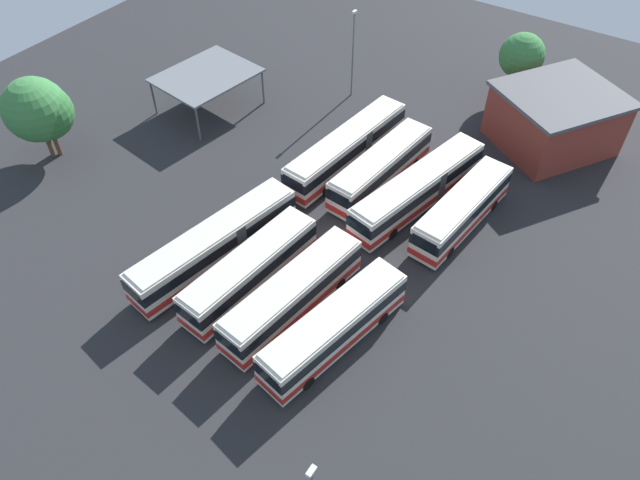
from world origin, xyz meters
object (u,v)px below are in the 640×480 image
object	(u,v)px
maintenance_shelter	(206,76)
bus_row1_slot3	(334,327)
bus_row1_slot0	(216,244)
depot_building	(555,119)
lamp_post_near_entrance	(353,51)
tree_north_edge	(36,110)
bus_row0_slot1	(381,168)
bus_row1_slot1	(250,270)
bus_row0_slot0	(347,148)
bus_row1_slot2	(292,294)
tree_northeast	(45,112)
bus_row0_slot3	(462,210)
tree_east_edge	(522,56)
bus_row0_slot2	(418,188)

from	to	relation	value
maintenance_shelter	bus_row1_slot3	bearing A→B (deg)	56.60
bus_row1_slot0	depot_building	size ratio (longest dim) A/B	1.11
lamp_post_near_entrance	tree_north_edge	xyz separation A→B (m)	(24.12, -17.64, -0.04)
bus_row0_slot1	bus_row1_slot3	world-z (taller)	same
bus_row1_slot1	bus_row1_slot3	distance (m)	7.84
bus_row0_slot0	bus_row0_slot1	size ratio (longest dim) A/B	1.21
bus_row1_slot2	maintenance_shelter	bearing A→B (deg)	-126.61
maintenance_shelter	tree_northeast	distance (m)	15.15
maintenance_shelter	bus_row1_slot1	bearing A→B (deg)	48.17
bus_row0_slot3	tree_east_edge	size ratio (longest dim) A/B	1.66
bus_row1_slot1	maintenance_shelter	size ratio (longest dim) A/B	1.20
bus_row0_slot2	lamp_post_near_entrance	size ratio (longest dim) A/B	1.63
bus_row0_slot1	maintenance_shelter	xyz separation A→B (m)	(-0.76, -20.17, 1.90)
bus_row0_slot2	bus_row1_slot0	world-z (taller)	same
tree_northeast	bus_row0_slot1	bearing A→B (deg)	115.65
tree_east_edge	bus_row0_slot3	bearing A→B (deg)	9.62
bus_row1_slot3	lamp_post_near_entrance	bearing A→B (deg)	-150.47
bus_row0_slot1	bus_row1_slot0	size ratio (longest dim) A/B	0.82
bus_row0_slot0	tree_north_edge	xyz separation A→B (m)	(14.10, -23.34, 3.15)
depot_building	bus_row0_slot2	bearing A→B (deg)	-23.49
lamp_post_near_entrance	bus_row0_slot0	bearing A→B (deg)	29.64
bus_row1_slot3	maintenance_shelter	world-z (taller)	maintenance_shelter
bus_row1_slot1	bus_row0_slot2	bearing A→B (deg)	158.19
tree_north_edge	bus_row0_slot2	bearing A→B (deg)	112.15
bus_row1_slot2	maintenance_shelter	xyz separation A→B (m)	(-16.36, -22.03, 1.90)
bus_row0_slot3	bus_row0_slot0	bearing A→B (deg)	-98.64
bus_row0_slot2	bus_row1_slot3	distance (m)	15.86
bus_row1_slot0	bus_row1_slot2	distance (m)	7.72
tree_north_edge	depot_building	bearing A→B (deg)	126.07
bus_row1_slot3	tree_north_edge	size ratio (longest dim) A/B	1.56
bus_row0_slot2	bus_row1_slot2	world-z (taller)	same
bus_row1_slot2	tree_east_edge	world-z (taller)	tree_east_edge
bus_row1_slot1	depot_building	bearing A→B (deg)	157.35
lamp_post_near_entrance	bus_row1_slot3	bearing A→B (deg)	29.53
maintenance_shelter	lamp_post_near_entrance	world-z (taller)	lamp_post_near_entrance
depot_building	maintenance_shelter	distance (m)	33.31
maintenance_shelter	tree_north_edge	world-z (taller)	tree_north_edge
bus_row1_slot2	tree_east_edge	xyz separation A→B (m)	(-35.22, 2.71, 3.00)
bus_row0_slot0	bus_row0_slot2	distance (m)	7.99
bus_row1_slot0	maintenance_shelter	distance (m)	21.27
bus_row0_slot3	depot_building	distance (m)	15.29
bus_row0_slot2	depot_building	size ratio (longest dim) A/B	1.11
bus_row1_slot3	tree_east_edge	size ratio (longest dim) A/B	1.73
bus_row0_slot0	depot_building	distance (m)	19.49
bus_row1_slot2	bus_row1_slot1	bearing A→B (deg)	-91.35
bus_row0_slot2	tree_northeast	bearing A→B (deg)	-68.29
bus_row0_slot1	lamp_post_near_entrance	distance (m)	14.80
bus_row1_slot0	lamp_post_near_entrance	world-z (taller)	lamp_post_near_entrance
bus_row0_slot0	bus_row1_slot2	world-z (taller)	same
bus_row1_slot0	lamp_post_near_entrance	distance (m)	26.12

